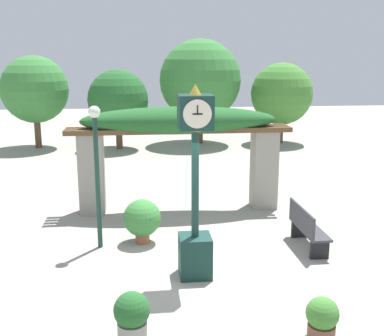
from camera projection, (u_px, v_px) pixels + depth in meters
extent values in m
plane|color=gray|center=(198.00, 273.00, 8.98)|extent=(60.00, 60.00, 0.00)
cube|color=#14332D|center=(195.00, 256.00, 8.82)|extent=(0.58, 0.58, 0.77)
cylinder|color=#14332D|center=(195.00, 185.00, 8.52)|extent=(0.13, 0.13, 1.93)
cylinder|color=gold|center=(195.00, 130.00, 8.29)|extent=(0.21, 0.21, 0.04)
cube|color=#14332D|center=(195.00, 112.00, 8.22)|extent=(0.58, 0.58, 0.58)
cylinder|color=beige|center=(197.00, 114.00, 7.93)|extent=(0.48, 0.02, 0.48)
cylinder|color=beige|center=(193.00, 110.00, 8.52)|extent=(0.48, 0.02, 0.48)
cube|color=black|center=(198.00, 114.00, 7.92)|extent=(0.17, 0.01, 0.02)
cube|color=black|center=(198.00, 110.00, 7.90)|extent=(0.02, 0.01, 0.15)
cone|color=gold|center=(195.00, 89.00, 8.14)|extent=(0.20, 0.20, 0.18)
cube|color=gray|center=(92.00, 174.00, 12.27)|extent=(0.63, 0.63, 2.07)
cube|color=gray|center=(264.00, 169.00, 12.76)|extent=(0.63, 0.63, 2.07)
cube|color=brown|center=(180.00, 131.00, 11.97)|extent=(5.73, 0.12, 0.12)
cube|color=brown|center=(180.00, 130.00, 12.17)|extent=(5.73, 0.12, 0.12)
cube|color=brown|center=(179.00, 129.00, 12.37)|extent=(5.73, 0.12, 0.12)
cube|color=brown|center=(178.00, 128.00, 12.58)|extent=(5.73, 0.12, 0.12)
ellipsoid|color=#235B28|center=(179.00, 120.00, 12.22)|extent=(5.01, 1.23, 0.70)
cylinder|color=brown|center=(321.00, 331.00, 6.88)|extent=(0.40, 0.40, 0.22)
sphere|color=#427F33|center=(322.00, 313.00, 6.82)|extent=(0.47, 0.47, 0.47)
cylinder|color=#9E563D|center=(142.00, 237.00, 10.46)|extent=(0.30, 0.30, 0.26)
sphere|color=#387A38|center=(142.00, 218.00, 10.36)|extent=(0.81, 0.81, 0.81)
cylinder|color=gray|center=(132.00, 332.00, 6.80)|extent=(0.42, 0.42, 0.30)
sphere|color=#235B28|center=(132.00, 310.00, 6.72)|extent=(0.52, 0.52, 0.52)
cube|color=#38383D|center=(310.00, 229.00, 10.12)|extent=(0.42, 1.49, 0.05)
cube|color=#38383D|center=(301.00, 218.00, 10.04)|extent=(0.04, 1.49, 0.45)
cube|color=black|center=(319.00, 250.00, 9.59)|extent=(0.38, 0.08, 0.39)
cube|color=black|center=(300.00, 229.00, 10.75)|extent=(0.38, 0.08, 0.39)
cylinder|color=#19382D|center=(98.00, 184.00, 9.93)|extent=(0.10, 0.10, 2.75)
sphere|color=white|center=(94.00, 112.00, 9.59)|extent=(0.25, 0.25, 0.25)
cylinder|color=brown|center=(38.00, 130.00, 21.25)|extent=(0.28, 0.28, 1.55)
sphere|color=#387A38|center=(35.00, 89.00, 20.85)|extent=(2.91, 2.91, 2.91)
cylinder|color=brown|center=(119.00, 135.00, 21.05)|extent=(0.28, 0.28, 1.22)
sphere|color=#235B28|center=(118.00, 100.00, 20.71)|extent=(2.61, 2.61, 2.61)
cylinder|color=brown|center=(200.00, 126.00, 22.35)|extent=(0.28, 0.28, 1.62)
sphere|color=#387A38|center=(200.00, 80.00, 21.88)|extent=(3.70, 3.70, 3.70)
cylinder|color=brown|center=(280.00, 129.00, 22.49)|extent=(0.28, 0.28, 1.29)
sphere|color=#427F33|center=(282.00, 94.00, 22.12)|extent=(2.83, 2.83, 2.83)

